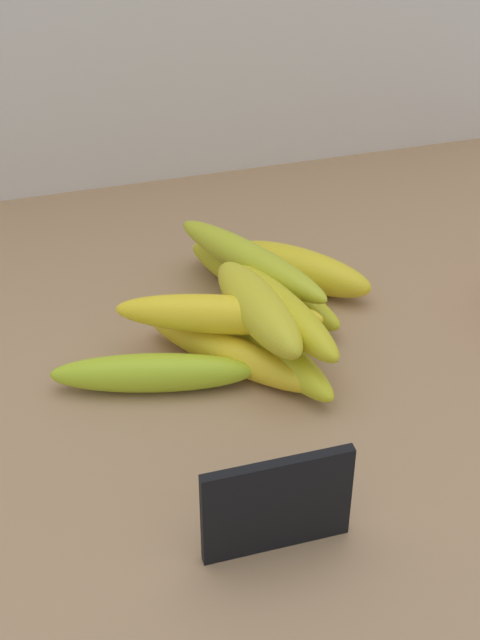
% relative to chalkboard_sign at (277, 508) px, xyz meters
% --- Properties ---
extents(counter_top, '(1.10, 0.76, 0.03)m').
position_rel_chalkboard_sign_xyz_m(counter_top, '(0.03, 0.21, -0.05)').
color(counter_top, '#A37B57').
rests_on(counter_top, ground).
extents(chalkboard_sign, '(0.11, 0.02, 0.08)m').
position_rel_chalkboard_sign_xyz_m(chalkboard_sign, '(0.00, 0.00, 0.00)').
color(chalkboard_sign, black).
rests_on(chalkboard_sign, counter_top).
extents(banana_0, '(0.13, 0.20, 0.04)m').
position_rel_chalkboard_sign_xyz_m(banana_0, '(0.08, 0.30, -0.02)').
color(banana_0, gold).
rests_on(banana_0, counter_top).
extents(banana_1, '(0.18, 0.08, 0.03)m').
position_rel_chalkboard_sign_xyz_m(banana_1, '(-0.05, 0.20, -0.02)').
color(banana_1, '#AAC323').
rests_on(banana_1, counter_top).
extents(banana_2, '(0.14, 0.16, 0.03)m').
position_rel_chalkboard_sign_xyz_m(banana_2, '(0.02, 0.21, -0.02)').
color(banana_2, yellow).
rests_on(banana_2, counter_top).
extents(banana_3, '(0.14, 0.14, 0.04)m').
position_rel_chalkboard_sign_xyz_m(banana_3, '(0.13, 0.32, -0.02)').
color(banana_3, yellow).
rests_on(banana_3, counter_top).
extents(banana_4, '(0.09, 0.19, 0.04)m').
position_rel_chalkboard_sign_xyz_m(banana_4, '(0.06, 0.20, -0.02)').
color(banana_4, gold).
rests_on(banana_4, counter_top).
extents(banana_5, '(0.12, 0.19, 0.03)m').
position_rel_chalkboard_sign_xyz_m(banana_5, '(0.07, 0.30, 0.02)').
color(banana_5, gold).
rests_on(banana_5, banana_0).
extents(banana_6, '(0.19, 0.10, 0.04)m').
position_rel_chalkboard_sign_xyz_m(banana_6, '(0.02, 0.22, 0.01)').
color(banana_6, yellow).
rests_on(banana_6, banana_2).
extents(banana_7, '(0.07, 0.17, 0.03)m').
position_rel_chalkboard_sign_xyz_m(banana_7, '(0.07, 0.20, 0.01)').
color(banana_7, gold).
rests_on(banana_7, banana_4).
extents(banana_8, '(0.06, 0.16, 0.04)m').
position_rel_chalkboard_sign_xyz_m(banana_8, '(0.05, 0.21, 0.02)').
color(banana_8, gold).
rests_on(banana_8, banana_4).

